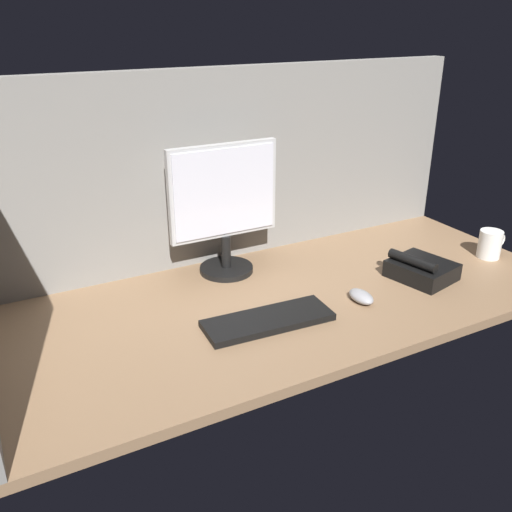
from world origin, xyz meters
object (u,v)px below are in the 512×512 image
(keyboard, at_px, (268,320))
(monitor, at_px, (224,205))
(mouse, at_px, (361,296))
(desk_phone, at_px, (421,269))
(mug_ceramic_white, at_px, (490,244))

(keyboard, bearing_deg, monitor, 87.01)
(keyboard, xyz_separation_m, mouse, (0.31, -0.02, 0.01))
(desk_phone, bearing_deg, mug_ceramic_white, 2.70)
(mouse, relative_size, mug_ceramic_white, 0.84)
(mouse, bearing_deg, mug_ceramic_white, 5.65)
(monitor, xyz_separation_m, desk_phone, (0.54, -0.36, -0.20))
(monitor, bearing_deg, mug_ceramic_white, -21.00)
(keyboard, bearing_deg, desk_phone, 5.35)
(monitor, distance_m, mouse, 0.52)
(keyboard, height_order, desk_phone, desk_phone)
(mouse, bearing_deg, monitor, 125.10)
(mouse, distance_m, mug_ceramic_white, 0.62)
(monitor, relative_size, mug_ceramic_white, 3.78)
(mug_ceramic_white, bearing_deg, keyboard, -177.88)
(mug_ceramic_white, bearing_deg, desk_phone, -177.30)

